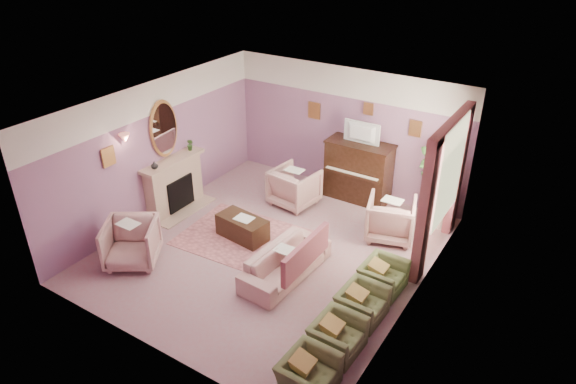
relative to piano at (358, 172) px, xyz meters
The scene contains 48 objects.
floor 2.80m from the piano, 100.57° to the right, with size 5.50×6.00×0.01m, color gray.
ceiling 3.47m from the piano, 100.57° to the right, with size 5.50×6.00×0.01m, color silver.
wall_back 0.96m from the piano, 147.38° to the left, with size 5.50×0.02×2.80m, color slate.
wall_front 5.75m from the piano, 95.03° to the right, with size 5.50×0.02×2.80m, color slate.
wall_left 4.28m from the piano, 140.49° to the right, with size 0.02×6.00×2.80m, color slate.
wall_right 3.58m from the piano, 49.98° to the right, with size 0.02×6.00×2.80m, color slate.
picture_rail_band 1.92m from the piano, 148.20° to the left, with size 5.50×0.01×0.65m, color white.
stripe_panel 2.66m from the piano, 31.69° to the right, with size 0.01×3.00×2.15m, color gray.
fireplace_surround 3.96m from the piano, 141.25° to the right, with size 0.30×1.40×1.10m, color tan.
fireplace_inset 3.89m from the piano, 140.33° to the right, with size 0.18×0.72×0.68m, color black.
fire_ember 3.88m from the piano, 139.95° to the right, with size 0.06×0.54×0.10m, color orange.
mantel_shelf 3.97m from the piano, 140.98° to the right, with size 0.40×1.55×0.07m, color tan.
hearth 3.86m from the piano, 139.37° to the right, with size 0.55×1.50×0.02m, color tan.
mirror_frame 4.21m from the piano, 142.22° to the right, with size 0.04×0.72×1.20m, color tan.
mirror_glass 4.19m from the piano, 142.01° to the right, with size 0.01×0.60×1.06m, color white.
sconce_shade 4.90m from the piano, 131.47° to the right, with size 0.20×0.20×0.16m, color #E97862.
piano is the anchor object (origin of this frame).
piano_keyshelf 0.36m from the piano, 90.00° to the right, with size 1.30×0.12×0.06m, color black.
piano_keys 0.37m from the piano, 90.00° to the right, with size 1.20×0.08×0.02m, color silver.
piano_top 0.66m from the piano, ahead, with size 1.45×0.65×0.04m, color black.
television 0.95m from the piano, 90.00° to the right, with size 0.80×0.12×0.48m, color black.
print_back_left 1.71m from the piano, 167.85° to the left, with size 0.30×0.03×0.38m, color tan.
print_back_right 1.57m from the piano, 14.93° to the left, with size 0.26×0.03×0.34m, color tan.
print_back_mid 1.38m from the piano, 90.00° to the left, with size 0.22×0.03×0.26m, color tan.
print_left_wall 5.15m from the piano, 129.60° to the right, with size 0.03×0.28×0.36m, color tan.
window_blind 2.69m from the piano, 27.19° to the right, with size 0.03×1.40×1.80m, color beige.
curtain_left 3.02m from the piano, 44.04° to the right, with size 0.16×0.34×2.60m, color #90434E.
curtain_right 2.23m from the piano, ahead, with size 0.16×0.34×2.60m, color #90434E.
pelmet 3.07m from the piano, 28.06° to the right, with size 0.16×2.20×0.16m, color #90434E.
mantel_plant 3.67m from the piano, 147.67° to the right, with size 0.16×0.16×0.28m, color #2F5622.
mantel_vase 4.30m from the piano, 135.67° to the right, with size 0.16×0.16×0.16m, color white.
area_rug 2.95m from the piano, 112.47° to the right, with size 2.50×1.80×0.01m, color #AC6164.
coffee_table 2.93m from the piano, 114.15° to the right, with size 1.00×0.50×0.45m, color black.
table_paper 2.89m from the piano, 113.24° to the right, with size 0.35×0.28×0.01m, color silver.
sofa 3.21m from the piano, 87.04° to the right, with size 0.62×1.86×0.75m, color tan.
sofa_throw 3.25m from the piano, 79.97° to the right, with size 0.09×1.41×0.52m, color #90434E.
floral_armchair_left 1.43m from the piano, 137.22° to the right, with size 0.88×0.88×0.92m, color tan.
floral_armchair_right 1.64m from the piano, 41.66° to the right, with size 0.88×0.88×0.92m, color tan.
floral_armchair_front 4.96m from the piano, 118.56° to the right, with size 0.88×0.88×0.92m, color tan.
olive_chair_a 5.38m from the piano, 71.19° to the right, with size 0.54×0.76×0.66m, color #626F3D.
olive_chair_b 4.62m from the piano, 67.90° to the right, with size 0.54×0.76×0.66m, color #626F3D.
olive_chair_c 3.87m from the piano, 63.31° to the right, with size 0.54×0.76×0.66m, color #626F3D.
olive_chair_d 3.16m from the piano, 56.60° to the right, with size 0.54×0.76×0.66m, color #626F3D.
side_table 1.91m from the piano, ahead, with size 0.52×0.52×0.70m, color silver.
side_plant_big 1.90m from the piano, ahead, with size 0.30×0.30×0.34m, color #2F5622.
side_plant_small 2.02m from the piano, ahead, with size 0.16×0.16×0.28m, color #2F5622.
palm_pot 1.79m from the piano, ahead, with size 0.34×0.34×0.34m, color #A4532F.
palm_plant 1.77m from the piano, ahead, with size 0.76×0.76×1.44m, color #2F5622.
Camera 1 is at (4.58, -6.61, 5.57)m, focal length 32.00 mm.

